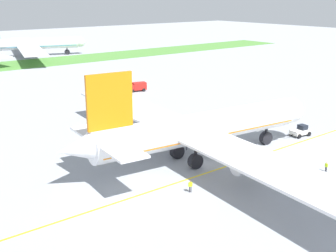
{
  "coord_description": "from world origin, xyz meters",
  "views": [
    {
      "loc": [
        -45.4,
        -48.97,
        26.55
      ],
      "look_at": [
        2.37,
        11.44,
        3.51
      ],
      "focal_mm": 46.94,
      "sensor_mm": 36.0,
      "label": 1
    }
  ],
  "objects_px": {
    "service_truck_baggage_loader": "(137,86)",
    "ground_crew_wingwalker_port": "(190,185)",
    "ground_crew_marshaller_front": "(187,145)",
    "parked_airliner_far_right": "(30,44)",
    "airliner_foreground": "(199,129)",
    "ground_crew_wingwalker_starboard": "(326,166)",
    "pushback_tug": "(301,131)"
  },
  "relations": [
    {
      "from": "parked_airliner_far_right",
      "to": "pushback_tug",
      "type": "bearing_deg",
      "value": -91.28
    },
    {
      "from": "service_truck_baggage_loader",
      "to": "parked_airliner_far_right",
      "type": "height_order",
      "value": "parked_airliner_far_right"
    },
    {
      "from": "pushback_tug",
      "to": "parked_airliner_far_right",
      "type": "height_order",
      "value": "parked_airliner_far_right"
    },
    {
      "from": "service_truck_baggage_loader",
      "to": "ground_crew_wingwalker_port",
      "type": "bearing_deg",
      "value": -118.28
    },
    {
      "from": "pushback_tug",
      "to": "airliner_foreground",
      "type": "bearing_deg",
      "value": 174.04
    },
    {
      "from": "airliner_foreground",
      "to": "ground_crew_marshaller_front",
      "type": "distance_m",
      "value": 6.94
    },
    {
      "from": "ground_crew_wingwalker_port",
      "to": "service_truck_baggage_loader",
      "type": "bearing_deg",
      "value": 61.72
    },
    {
      "from": "airliner_foreground",
      "to": "ground_crew_wingwalker_starboard",
      "type": "distance_m",
      "value": 20.84
    },
    {
      "from": "pushback_tug",
      "to": "ground_crew_wingwalker_port",
      "type": "relative_size",
      "value": 3.32
    },
    {
      "from": "ground_crew_wingwalker_starboard",
      "to": "ground_crew_wingwalker_port",
      "type": "bearing_deg",
      "value": 160.83
    },
    {
      "from": "ground_crew_marshaller_front",
      "to": "ground_crew_wingwalker_starboard",
      "type": "height_order",
      "value": "ground_crew_marshaller_front"
    },
    {
      "from": "ground_crew_wingwalker_port",
      "to": "ground_crew_wingwalker_starboard",
      "type": "xyz_separation_m",
      "value": [
        21.62,
        -7.51,
        -0.12
      ]
    },
    {
      "from": "pushback_tug",
      "to": "ground_crew_wingwalker_starboard",
      "type": "bearing_deg",
      "value": -132.29
    },
    {
      "from": "ground_crew_marshaller_front",
      "to": "ground_crew_wingwalker_starboard",
      "type": "bearing_deg",
      "value": -63.24
    },
    {
      "from": "ground_crew_marshaller_front",
      "to": "ground_crew_wingwalker_starboard",
      "type": "xyz_separation_m",
      "value": [
        10.63,
        -21.08,
        -0.05
      ]
    },
    {
      "from": "ground_crew_wingwalker_starboard",
      "to": "parked_airliner_far_right",
      "type": "height_order",
      "value": "parked_airliner_far_right"
    },
    {
      "from": "ground_crew_marshaller_front",
      "to": "ground_crew_wingwalker_starboard",
      "type": "relative_size",
      "value": 1.06
    },
    {
      "from": "pushback_tug",
      "to": "ground_crew_marshaller_front",
      "type": "relative_size",
      "value": 3.53
    },
    {
      "from": "pushback_tug",
      "to": "ground_crew_wingwalker_port",
      "type": "height_order",
      "value": "pushback_tug"
    },
    {
      "from": "pushback_tug",
      "to": "ground_crew_wingwalker_port",
      "type": "distance_m",
      "value": 34.44
    },
    {
      "from": "service_truck_baggage_loader",
      "to": "parked_airliner_far_right",
      "type": "distance_m",
      "value": 91.94
    },
    {
      "from": "ground_crew_marshaller_front",
      "to": "parked_airliner_far_right",
      "type": "bearing_deg",
      "value": 79.3
    },
    {
      "from": "ground_crew_marshaller_front",
      "to": "service_truck_baggage_loader",
      "type": "distance_m",
      "value": 51.41
    },
    {
      "from": "airliner_foreground",
      "to": "ground_crew_marshaller_front",
      "type": "bearing_deg",
      "value": 70.1
    },
    {
      "from": "airliner_foreground",
      "to": "ground_crew_wingwalker_port",
      "type": "xyz_separation_m",
      "value": [
        -9.18,
        -8.58,
        -4.42
      ]
    },
    {
      "from": "pushback_tug",
      "to": "ground_crew_marshaller_front",
      "type": "xyz_separation_m",
      "value": [
        -22.92,
        7.57,
        0.02
      ]
    },
    {
      "from": "ground_crew_wingwalker_starboard",
      "to": "parked_airliner_far_right",
      "type": "distance_m",
      "value": 160.36
    },
    {
      "from": "parked_airliner_far_right",
      "to": "service_truck_baggage_loader",
      "type": "bearing_deg",
      "value": -92.95
    },
    {
      "from": "parked_airliner_far_right",
      "to": "ground_crew_wingwalker_port",
      "type": "bearing_deg",
      "value": -103.74
    },
    {
      "from": "ground_crew_marshaller_front",
      "to": "parked_airliner_far_right",
      "type": "distance_m",
      "value": 140.98
    },
    {
      "from": "ground_crew_marshaller_front",
      "to": "ground_crew_wingwalker_port",
      "type": "bearing_deg",
      "value": -129.01
    },
    {
      "from": "pushback_tug",
      "to": "ground_crew_wingwalker_starboard",
      "type": "xyz_separation_m",
      "value": [
        -12.29,
        -13.51,
        -0.03
      ]
    }
  ]
}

